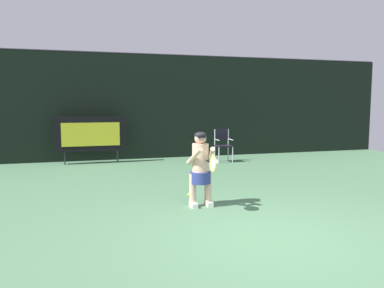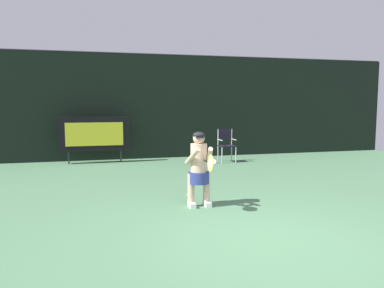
# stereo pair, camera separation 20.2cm
# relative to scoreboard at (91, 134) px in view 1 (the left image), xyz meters

# --- Properties ---
(ground) EXTENTS (18.00, 22.00, 0.03)m
(ground) POSITION_rel_scoreboard_xyz_m (2.31, -8.01, -0.96)
(ground) COLOR #4B7653
(backdrop_screen) EXTENTS (18.00, 0.12, 3.66)m
(backdrop_screen) POSITION_rel_scoreboard_xyz_m (2.31, 0.67, 0.86)
(backdrop_screen) COLOR black
(backdrop_screen) RESTS_ON ground
(scoreboard) EXTENTS (2.20, 0.21, 1.50)m
(scoreboard) POSITION_rel_scoreboard_xyz_m (0.00, 0.00, 0.00)
(scoreboard) COLOR black
(scoreboard) RESTS_ON ground
(umpire_chair) EXTENTS (0.52, 0.44, 1.08)m
(umpire_chair) POSITION_rel_scoreboard_xyz_m (4.21, -0.82, -0.33)
(umpire_chair) COLOR #B7B7BC
(umpire_chair) RESTS_ON ground
(water_bottle) EXTENTS (0.07, 0.07, 0.27)m
(water_bottle) POSITION_rel_scoreboard_xyz_m (3.68, -1.05, -0.82)
(water_bottle) COLOR silver
(water_bottle) RESTS_ON ground
(tennis_player) EXTENTS (0.53, 0.60, 1.41)m
(tennis_player) POSITION_rel_scoreboard_xyz_m (1.85, -5.88, -0.20)
(tennis_player) COLOR white
(tennis_player) RESTS_ON ground
(tennis_racket) EXTENTS (0.03, 0.60, 0.31)m
(tennis_racket) POSITION_rel_scoreboard_xyz_m (1.91, -6.37, -0.05)
(tennis_racket) COLOR black
(tennis_ball_loose) EXTENTS (0.07, 0.07, 0.07)m
(tennis_ball_loose) POSITION_rel_scoreboard_xyz_m (1.84, -5.10, -0.91)
(tennis_ball_loose) COLOR #CCDB3D
(tennis_ball_loose) RESTS_ON ground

